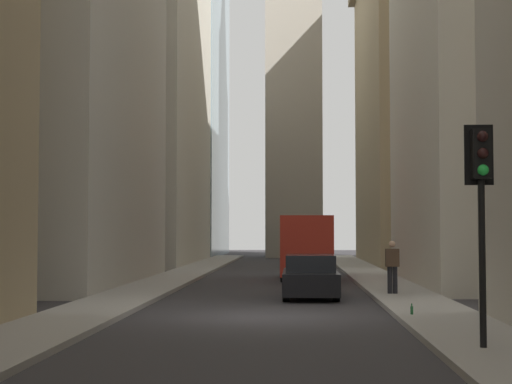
{
  "coord_description": "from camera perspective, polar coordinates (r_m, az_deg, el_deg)",
  "views": [
    {
      "loc": [
        -20.25,
        -0.91,
        2.22
      ],
      "look_at": [
        17.47,
        0.98,
        4.06
      ],
      "focal_mm": 55.03,
      "sensor_mm": 36.0,
      "label": 1
    }
  ],
  "objects": [
    {
      "name": "ground_plane",
      "position": [
        20.39,
        0.29,
        -9.04
      ],
      "size": [
        135.0,
        135.0,
        0.0
      ],
      "primitive_type": "plane",
      "color": "#302D30"
    },
    {
      "name": "sidewalk_right",
      "position": [
        21.07,
        -12.17,
        -8.59
      ],
      "size": [
        90.0,
        2.2,
        0.14
      ],
      "primitive_type": "cube",
      "color": "gray",
      "rests_on": "ground_plane"
    },
    {
      "name": "sidewalk_left",
      "position": [
        20.68,
        12.99,
        -8.69
      ],
      "size": [
        90.0,
        2.2,
        0.14
      ],
      "primitive_type": "cube",
      "color": "gray",
      "rests_on": "ground_plane"
    },
    {
      "name": "building_left_far",
      "position": [
        53.8,
        13.28,
        6.79
      ],
      "size": [
        17.58,
        10.5,
        22.19
      ],
      "color": "#9E8966",
      "rests_on": "ground_plane"
    },
    {
      "name": "building_right_far",
      "position": [
        54.52,
        -9.66,
        12.47
      ],
      "size": [
        17.29,
        10.5,
        33.05
      ],
      "color": "beige",
      "rests_on": "ground_plane"
    },
    {
      "name": "church_spire",
      "position": [
        66.4,
        2.76,
        10.78
      ],
      "size": [
        5.03,
        5.03,
        34.19
      ],
      "color": "gray",
      "rests_on": "ground_plane"
    },
    {
      "name": "delivery_truck",
      "position": [
        35.91,
        3.65,
        -4.0
      ],
      "size": [
        6.46,
        2.25,
        2.84
      ],
      "color": "red",
      "rests_on": "ground_plane"
    },
    {
      "name": "sedan_black",
      "position": [
        25.95,
        3.96,
        -6.22
      ],
      "size": [
        4.3,
        1.78,
        1.42
      ],
      "color": "black",
      "rests_on": "ground_plane"
    },
    {
      "name": "traffic_light_foreground",
      "position": [
        14.6,
        16.06,
        0.68
      ],
      "size": [
        0.43,
        0.52,
        4.0
      ],
      "color": "black",
      "rests_on": "sidewalk_left"
    },
    {
      "name": "pedestrian",
      "position": [
        26.29,
        9.88,
        -5.23
      ],
      "size": [
        0.26,
        0.44,
        1.73
      ],
      "color": "black",
      "rests_on": "sidewalk_left"
    },
    {
      "name": "discarded_bottle",
      "position": [
        19.93,
        11.26,
        -8.41
      ],
      "size": [
        0.07,
        0.07,
        0.27
      ],
      "color": "#236033",
      "rests_on": "sidewalk_left"
    }
  ]
}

